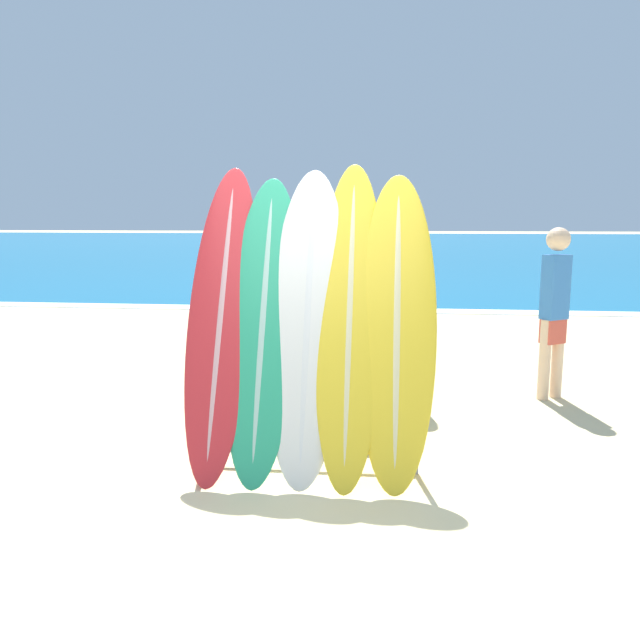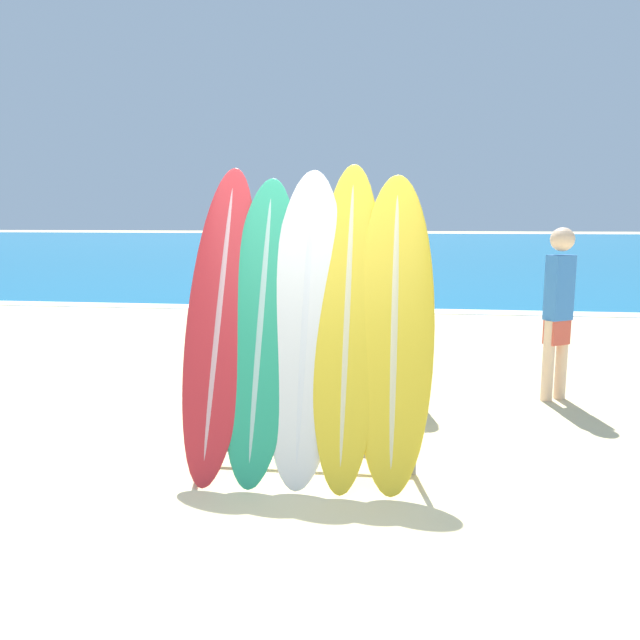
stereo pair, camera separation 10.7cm
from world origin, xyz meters
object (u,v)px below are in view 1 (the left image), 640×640
object	(u,v)px
surfboard_slot_3	(350,318)
person_far_right	(402,305)
person_mid_beach	(304,283)
surfboard_slot_1	(263,324)
surfboard_slot_2	(308,321)
surfboard_slot_0	(221,317)
surfboard_rack	(308,402)
person_near_water	(363,268)
surfboard_slot_4	(397,325)
person_far_left	(554,307)

from	to	relation	value
surfboard_slot_3	person_far_right	size ratio (longest dim) A/B	1.29
person_mid_beach	surfboard_slot_1	bearing A→B (deg)	177.75
surfboard_slot_1	surfboard_slot_2	distance (m)	0.32
surfboard_slot_0	person_far_right	xyz separation A→B (m)	(1.31, 1.92, -0.16)
surfboard_rack	surfboard_slot_2	xyz separation A→B (m)	(-0.00, 0.04, 0.57)
surfboard_slot_3	person_near_water	world-z (taller)	surfboard_slot_3
surfboard_slot_1	surfboard_slot_3	world-z (taller)	surfboard_slot_3
surfboard_slot_4	person_far_right	xyz separation A→B (m)	(0.07, 1.95, -0.13)
person_mid_beach	person_far_right	size ratio (longest dim) A/B	0.99
surfboard_slot_0	person_far_right	size ratio (longest dim) A/B	1.28
surfboard_rack	person_near_water	distance (m)	6.34
surfboard_slot_0	surfboard_rack	bearing A→B (deg)	-4.96
person_far_left	person_far_right	distance (m)	1.48
surfboard_slot_2	person_mid_beach	world-z (taller)	surfboard_slot_2
surfboard_slot_3	person_near_water	size ratio (longest dim) A/B	1.28
person_mid_beach	person_far_right	xyz separation A→B (m)	(1.27, -2.08, 0.01)
person_near_water	person_mid_beach	distance (m)	2.38
surfboard_slot_4	surfboard_slot_2	bearing A→B (deg)	178.25
surfboard_rack	surfboard_slot_4	size ratio (longest dim) A/B	0.75
person_near_water	person_far_left	xyz separation A→B (m)	(2.05, -4.30, -0.01)
surfboard_slot_2	person_far_left	distance (m)	2.94
surfboard_rack	surfboard_slot_0	world-z (taller)	surfboard_slot_0
surfboard_slot_0	person_mid_beach	bearing A→B (deg)	89.37
surfboard_slot_4	person_far_right	size ratio (longest dim) A/B	1.24
surfboard_slot_4	person_near_water	size ratio (longest dim) A/B	1.23
surfboard_slot_1	person_far_left	size ratio (longest dim) A/B	1.23
surfboard_slot_2	person_far_left	size ratio (longest dim) A/B	1.27
surfboard_slot_3	person_far_left	xyz separation A→B (m)	(1.88, 1.98, -0.17)
surfboard_slot_4	person_far_left	xyz separation A→B (m)	(1.55, 2.00, -0.13)
surfboard_slot_3	person_far_right	xyz separation A→B (m)	(0.40, 1.93, -0.17)
surfboard_slot_0	surfboard_slot_4	size ratio (longest dim) A/B	1.03
surfboard_slot_1	person_near_water	bearing A→B (deg)	86.05
person_near_water	person_far_left	distance (m)	4.77
surfboard_rack	person_near_water	bearing A→B (deg)	88.93
surfboard_slot_2	person_near_water	distance (m)	6.29
surfboard_slot_0	person_mid_beach	size ratio (longest dim) A/B	1.30
surfboard_slot_3	person_mid_beach	bearing A→B (deg)	102.24
person_mid_beach	person_far_right	world-z (taller)	person_far_right
surfboard_slot_2	person_near_water	size ratio (longest dim) A/B	1.25
surfboard_rack	person_far_right	xyz separation A→B (m)	(0.69, 1.97, 0.43)
surfboard_slot_0	surfboard_slot_4	bearing A→B (deg)	-1.51
person_far_left	surfboard_slot_2	bearing A→B (deg)	9.22
surfboard_slot_1	surfboard_slot_3	distance (m)	0.61
surfboard_slot_0	surfboard_slot_2	xyz separation A→B (m)	(0.62, -0.01, -0.01)
person_mid_beach	person_far_left	bearing A→B (deg)	-132.41
surfboard_slot_1	person_mid_beach	distance (m)	4.03
surfboard_rack	surfboard_slot_0	distance (m)	0.86
surfboard_slot_3	person_mid_beach	world-z (taller)	surfboard_slot_3
surfboard_slot_2	person_far_right	distance (m)	2.06
person_mid_beach	surfboard_rack	bearing A→B (deg)	-177.85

